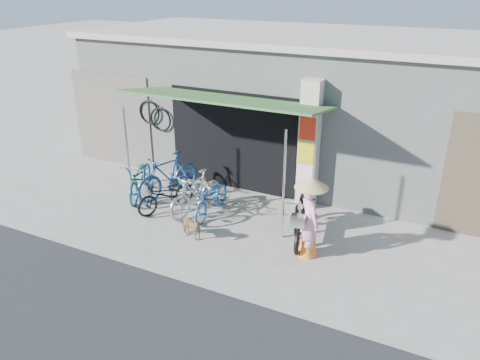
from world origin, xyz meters
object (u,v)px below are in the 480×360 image
at_px(bike_teal, 141,178).
at_px(bike_black, 166,194).
at_px(bike_navy, 212,198).
at_px(bike_blue, 168,175).
at_px(bike_silver, 196,193).
at_px(nun, 310,217).
at_px(moped, 304,215).
at_px(street_dog, 191,227).

relative_size(bike_teal, bike_black, 1.20).
xyz_separation_m(bike_teal, bike_navy, (2.08, -0.12, -0.06)).
height_order(bike_blue, bike_black, bike_blue).
height_order(bike_blue, bike_navy, bike_blue).
bearing_deg(bike_blue, bike_teal, -137.89).
bearing_deg(bike_navy, bike_blue, 160.74).
bearing_deg(bike_silver, nun, 0.04).
xyz_separation_m(bike_silver, moped, (2.56, 0.09, -0.01)).
relative_size(bike_teal, bike_navy, 1.14).
height_order(bike_teal, bike_black, bike_teal).
bearing_deg(bike_black, bike_teal, -178.27).
bearing_deg(street_dog, nun, -64.63).
distance_m(bike_navy, street_dog, 1.14).
distance_m(bike_black, moped, 3.26).
bearing_deg(moped, bike_teal, 168.42).
bearing_deg(nun, bike_blue, 29.72).
bearing_deg(bike_navy, bike_teal, 172.91).
height_order(bike_blue, nun, nun).
bearing_deg(nun, bike_silver, 33.08).
height_order(bike_blue, street_dog, bike_blue).
height_order(bike_blue, moped, bike_blue).
bearing_deg(street_dog, moped, -46.78).
height_order(bike_blue, bike_silver, bike_blue).
height_order(bike_navy, moped, moped).
distance_m(bike_black, bike_navy, 1.09).
bearing_deg(bike_navy, bike_silver, -173.94).
bearing_deg(bike_teal, moped, -23.54).
relative_size(bike_blue, bike_navy, 1.15).
height_order(bike_silver, street_dog, bike_silver).
bearing_deg(bike_teal, bike_black, -42.77).
bearing_deg(nun, bike_navy, 30.05).
relative_size(bike_black, moped, 0.81).
xyz_separation_m(bike_teal, bike_silver, (1.71, -0.18, 0.03)).
bearing_deg(bike_blue, bike_black, -41.56).
relative_size(bike_blue, bike_black, 1.21).
relative_size(street_dog, nun, 0.37).
bearing_deg(bike_blue, bike_silver, -5.27).
bearing_deg(bike_navy, bike_black, -169.93).
xyz_separation_m(bike_navy, moped, (2.19, 0.02, 0.07)).
height_order(bike_silver, bike_navy, bike_silver).
distance_m(bike_silver, street_dog, 1.19).
distance_m(bike_teal, bike_blue, 0.69).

